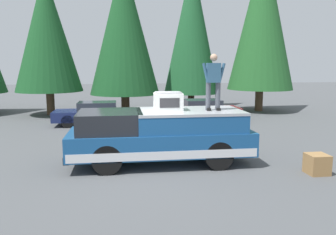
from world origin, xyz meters
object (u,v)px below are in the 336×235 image
Objects in this scene: pickup_truck at (161,136)px; parked_car_maroon at (201,110)px; parked_car_navy at (96,113)px; wooden_crate at (317,164)px; compressor_unit at (168,101)px; person_on_truck_bed at (213,80)px.

parked_car_maroon is at bearing -22.17° from pickup_truck.
wooden_crate is (-8.90, -6.65, -0.30)m from parked_car_navy.
compressor_unit is at bearing 159.30° from parked_car_maroon.
parked_car_navy is at bearing 28.45° from person_on_truck_bed.
parked_car_maroon reaches higher than wooden_crate.
parked_car_maroon is (7.62, -2.88, -1.35)m from compressor_unit.
compressor_unit is 0.50× the size of person_on_truck_bed.
person_on_truck_bed is at bearing -96.17° from pickup_truck.
pickup_truck is 1.08m from compressor_unit.
parked_car_navy is (-0.36, 5.57, 0.00)m from parked_car_maroon.
compressor_unit reaches higher than parked_car_navy.
person_on_truck_bed is 8.69m from parked_car_navy.
parked_car_navy is (7.26, 2.69, -1.35)m from compressor_unit.
pickup_truck is 3.28× the size of person_on_truck_bed.
compressor_unit is at bearing 82.32° from person_on_truck_bed.
person_on_truck_bed is (-0.18, -1.35, 0.62)m from compressor_unit.
pickup_truck is 7.68m from parked_car_navy.
pickup_truck is 6.60× the size of compressor_unit.
person_on_truck_bed reaches higher than pickup_truck.
pickup_truck is 8.25m from parked_car_maroon.
compressor_unit is 7.86m from parked_car_navy.
pickup_truck is 2.31m from person_on_truck_bed.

